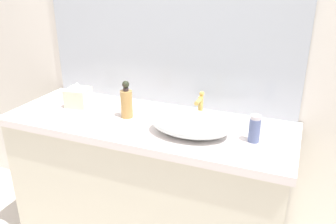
# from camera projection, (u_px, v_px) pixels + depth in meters

# --- Properties ---
(bathroom_wall_rear) EXTENTS (6.00, 0.06, 2.60)m
(bathroom_wall_rear) POSITION_uv_depth(u_px,v_px,m) (173.00, 28.00, 2.01)
(bathroom_wall_rear) COLOR silver
(bathroom_wall_rear) RESTS_ON ground
(vanity_counter) EXTENTS (1.62, 0.59, 0.84)m
(vanity_counter) POSITION_uv_depth(u_px,v_px,m) (148.00, 184.00, 2.07)
(vanity_counter) COLOR beige
(vanity_counter) RESTS_ON ground
(wall_mirror_panel) EXTENTS (1.57, 0.01, 1.12)m
(wall_mirror_panel) POSITION_uv_depth(u_px,v_px,m) (166.00, 10.00, 1.95)
(wall_mirror_panel) COLOR #B2BCC6
(wall_mirror_panel) RESTS_ON vanity_counter
(sink_basin) EXTENTS (0.42, 0.28, 0.11)m
(sink_basin) POSITION_uv_depth(u_px,v_px,m) (190.00, 124.00, 1.73)
(sink_basin) COLOR silver
(sink_basin) RESTS_ON vanity_counter
(faucet) EXTENTS (0.03, 0.11, 0.17)m
(faucet) POSITION_uv_depth(u_px,v_px,m) (200.00, 105.00, 1.85)
(faucet) COLOR #D4AE51
(faucet) RESTS_ON vanity_counter
(soap_dispenser) EXTENTS (0.07, 0.07, 0.21)m
(soap_dispenser) POSITION_uv_depth(u_px,v_px,m) (126.00, 102.00, 1.92)
(soap_dispenser) COLOR tan
(soap_dispenser) RESTS_ON vanity_counter
(lotion_bottle) EXTENTS (0.06, 0.06, 0.14)m
(lotion_bottle) POSITION_uv_depth(u_px,v_px,m) (255.00, 129.00, 1.65)
(lotion_bottle) COLOR slate
(lotion_bottle) RESTS_ON vanity_counter
(tissue_box) EXTENTS (0.15, 0.15, 0.15)m
(tissue_box) POSITION_uv_depth(u_px,v_px,m) (78.00, 96.00, 2.09)
(tissue_box) COLOR beige
(tissue_box) RESTS_ON vanity_counter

